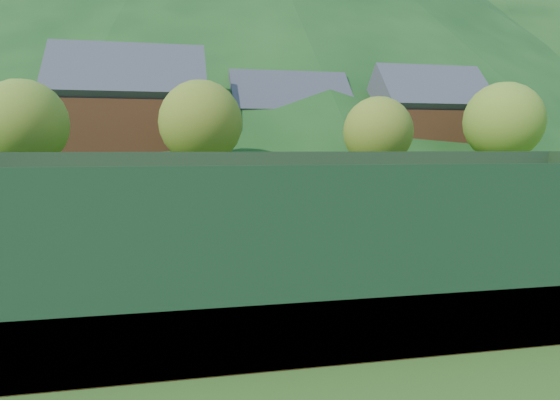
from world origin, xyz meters
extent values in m
plane|color=#2A4D18|center=(0.00, 0.00, 0.00)|extent=(400.00, 400.00, 0.00)
cube|color=#BC461E|center=(0.00, 0.00, 0.01)|extent=(40.00, 24.00, 0.02)
cone|color=#133311|center=(90.00, 150.00, 47.50)|extent=(260.00, 260.00, 95.00)
imported|color=#1A3AAE|center=(-1.71, -2.84, 0.94)|extent=(0.78, 0.63, 1.84)
imported|color=orange|center=(3.08, 3.31, 0.81)|extent=(0.78, 0.61, 1.58)
imported|color=orange|center=(5.06, 1.40, 0.67)|extent=(0.78, 0.36, 1.30)
imported|color=orange|center=(6.90, 1.97, 0.77)|extent=(0.86, 0.73, 1.49)
imported|color=orange|center=(8.02, 1.34, 0.78)|extent=(1.06, 0.70, 1.53)
sphere|color=#C7F028|center=(-0.13, -5.73, 0.05)|extent=(0.07, 0.07, 0.07)
sphere|color=#C7F028|center=(-8.32, -2.20, 0.05)|extent=(0.07, 0.07, 0.07)
sphere|color=#C7F028|center=(2.22, -3.13, 0.05)|extent=(0.07, 0.07, 0.07)
sphere|color=#C7F028|center=(-6.58, -7.84, 0.05)|extent=(0.07, 0.07, 0.07)
sphere|color=#C7F028|center=(-1.99, -7.36, 0.05)|extent=(0.07, 0.07, 0.07)
sphere|color=#C7F028|center=(-9.24, -2.52, 0.05)|extent=(0.07, 0.07, 0.07)
sphere|color=#C7F028|center=(-7.65, -3.73, 0.05)|extent=(0.07, 0.07, 0.07)
sphere|color=#C7F028|center=(-0.93, -4.42, 0.05)|extent=(0.07, 0.07, 0.07)
sphere|color=#C7F028|center=(-8.86, -8.88, 0.05)|extent=(0.07, 0.07, 0.07)
sphere|color=#C7F028|center=(-5.45, -9.28, 0.05)|extent=(0.07, 0.07, 0.07)
sphere|color=#C7F028|center=(-1.64, -7.62, 0.05)|extent=(0.07, 0.07, 0.07)
sphere|color=#C7F028|center=(0.55, -4.09, 0.05)|extent=(0.07, 0.07, 0.07)
sphere|color=#C7F028|center=(0.58, -1.62, 0.05)|extent=(0.07, 0.07, 0.07)
sphere|color=#C7F028|center=(-8.53, -5.07, 0.05)|extent=(0.07, 0.07, 0.07)
sphere|color=#C7F028|center=(-8.57, -5.41, 0.05)|extent=(0.07, 0.07, 0.07)
sphere|color=#C7F028|center=(-6.76, -9.17, 0.05)|extent=(0.07, 0.07, 0.07)
sphere|color=#C7F028|center=(1.66, -9.02, 0.05)|extent=(0.07, 0.07, 0.07)
sphere|color=#C7F028|center=(3.40, -7.74, 0.05)|extent=(0.07, 0.07, 0.07)
sphere|color=#C7F028|center=(0.72, -2.17, 0.05)|extent=(0.07, 0.07, 0.07)
sphere|color=#C7F028|center=(-6.56, -2.65, 0.05)|extent=(0.07, 0.07, 0.07)
sphere|color=#C7F028|center=(-1.41, -3.71, 0.05)|extent=(0.07, 0.07, 0.07)
cube|color=silver|center=(-11.88, 0.00, 0.02)|extent=(0.06, 10.97, 0.00)
cube|color=silver|center=(0.00, -5.49, 0.02)|extent=(23.77, 0.06, 0.00)
cube|color=white|center=(0.00, 5.49, 0.02)|extent=(23.77, 0.06, 0.00)
cube|color=white|center=(0.00, -4.12, 0.02)|extent=(23.77, 0.06, 0.00)
cube|color=white|center=(0.00, 4.12, 0.02)|extent=(23.77, 0.06, 0.00)
cube|color=silver|center=(-6.40, 0.00, 0.02)|extent=(0.06, 8.23, 0.00)
cube|color=white|center=(6.40, 0.00, 0.02)|extent=(0.06, 8.23, 0.00)
cube|color=white|center=(0.00, 0.00, 0.02)|extent=(12.80, 0.06, 0.00)
cube|color=white|center=(0.00, 0.00, 0.02)|extent=(0.06, 10.97, 0.00)
cube|color=black|center=(0.00, 0.00, 0.47)|extent=(0.03, 11.97, 0.90)
cube|color=white|center=(0.00, 0.00, 0.94)|extent=(0.05, 11.97, 0.06)
cylinder|color=black|center=(0.00, -5.99, 0.57)|extent=(0.10, 0.10, 1.10)
cylinder|color=black|center=(0.00, 5.99, 0.57)|extent=(0.10, 0.10, 1.10)
cube|color=black|center=(0.00, 12.00, 1.52)|extent=(40.00, 0.05, 3.00)
cube|color=#185626|center=(0.00, 12.00, 0.52)|extent=(40.40, 0.05, 1.00)
cube|color=black|center=(0.00, -12.00, 1.52)|extent=(40.00, 0.05, 3.00)
cube|color=#1A5C24|center=(0.00, -12.00, 0.52)|extent=(40.40, 0.05, 1.00)
cylinder|color=black|center=(-6.65, -4.26, 0.30)|extent=(0.02, 0.02, 0.55)
cylinder|color=black|center=(-6.10, -4.26, 0.30)|extent=(0.02, 0.02, 0.55)
cylinder|color=black|center=(-6.65, -3.71, 0.30)|extent=(0.02, 0.02, 0.55)
cylinder|color=black|center=(-6.10, -3.71, 0.30)|extent=(0.02, 0.02, 0.55)
cube|color=black|center=(-6.38, -3.99, 0.57)|extent=(0.55, 0.55, 0.02)
cube|color=black|center=(-6.38, -4.26, 0.80)|extent=(0.55, 0.02, 0.45)
cube|color=black|center=(-6.38, -3.71, 0.80)|extent=(0.55, 0.02, 0.45)
cube|color=black|center=(-6.65, -3.99, 0.80)|extent=(0.02, 0.55, 0.45)
cube|color=black|center=(-6.10, -3.99, 0.80)|extent=(0.02, 0.55, 0.45)
sphere|color=#CCE526|center=(-6.58, -4.19, 0.99)|extent=(0.07, 0.07, 0.07)
sphere|color=#CCE526|center=(-6.58, -4.06, 0.99)|extent=(0.07, 0.07, 0.07)
sphere|color=#CCE526|center=(-6.58, -3.92, 0.99)|extent=(0.07, 0.07, 0.07)
sphere|color=#CCE526|center=(-6.58, -3.78, 0.99)|extent=(0.07, 0.07, 0.07)
sphere|color=#CCE526|center=(-6.45, -4.19, 0.99)|extent=(0.07, 0.07, 0.07)
sphere|color=#CCE526|center=(-6.45, -4.06, 0.99)|extent=(0.07, 0.07, 0.07)
sphere|color=#CCE526|center=(-6.45, -3.92, 0.99)|extent=(0.07, 0.07, 0.07)
sphere|color=#CCE526|center=(-6.45, -3.78, 0.99)|extent=(0.07, 0.07, 0.07)
sphere|color=#CCE526|center=(-6.31, -4.19, 0.99)|extent=(0.07, 0.07, 0.07)
sphere|color=#CCE526|center=(-6.31, -4.06, 0.99)|extent=(0.07, 0.07, 0.07)
sphere|color=#CCE526|center=(-6.31, -3.92, 0.99)|extent=(0.07, 0.07, 0.07)
sphere|color=#CCE526|center=(-6.31, -3.78, 0.99)|extent=(0.07, 0.07, 0.07)
sphere|color=#CCE526|center=(-6.17, -4.19, 0.99)|extent=(0.07, 0.07, 0.07)
sphere|color=#CCE526|center=(-6.17, -4.06, 0.99)|extent=(0.07, 0.07, 0.07)
sphere|color=#CCE526|center=(-6.17, -3.92, 0.99)|extent=(0.07, 0.07, 0.07)
sphere|color=#CCE526|center=(-6.17, -3.78, 0.99)|extent=(0.07, 0.07, 0.07)
cube|color=beige|center=(-10.00, 30.00, 1.44)|extent=(12.00, 9.00, 2.88)
cube|color=#3B1F10|center=(-10.00, 30.00, 5.12)|extent=(12.24, 9.18, 4.48)
cube|color=#3E3E45|center=(-10.00, 30.00, 7.96)|extent=(13.80, 9.93, 9.93)
cube|color=beige|center=(6.00, 34.00, 1.26)|extent=(11.00, 8.00, 2.52)
cube|color=#3B2110|center=(6.00, 34.00, 4.48)|extent=(11.22, 8.16, 3.92)
cube|color=#3B3C43|center=(6.00, 34.00, 7.04)|extent=(12.65, 8.82, 8.82)
cube|color=beige|center=(20.00, 30.00, 1.35)|extent=(10.00, 8.00, 2.70)
cube|color=#3B1F10|center=(20.00, 30.00, 4.80)|extent=(10.20, 8.16, 4.20)
cube|color=#403F47|center=(20.00, 30.00, 7.50)|extent=(11.50, 8.82, 8.82)
cylinder|color=#402B19|center=(-16.00, 18.00, 1.35)|extent=(0.36, 0.36, 2.70)
sphere|color=#49751F|center=(-16.00, 18.00, 4.88)|extent=(6.00, 6.00, 6.00)
cylinder|color=#3F2A19|center=(-4.00, 20.00, 1.44)|extent=(0.36, 0.36, 2.88)
sphere|color=#4D6F1D|center=(-4.00, 20.00, 5.20)|extent=(6.40, 6.40, 6.40)
cylinder|color=#3D2718|center=(10.00, 19.00, 1.26)|extent=(0.36, 0.36, 2.52)
sphere|color=#4D701D|center=(10.00, 19.00, 4.55)|extent=(5.60, 5.60, 5.60)
cylinder|color=#3D2618|center=(22.00, 20.00, 1.53)|extent=(0.36, 0.36, 3.06)
sphere|color=#4B7A20|center=(22.00, 20.00, 5.53)|extent=(6.80, 6.80, 6.80)
camera|label=1|loc=(-5.94, -18.87, 3.27)|focal=32.00mm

